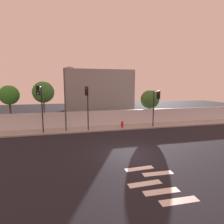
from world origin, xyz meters
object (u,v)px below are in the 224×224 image
traffic_light_left (156,101)px  roadside_tree_midleft (43,92)px  traffic_light_center (87,99)px  street_lamp_curbside (66,94)px  traffic_light_right (40,99)px  fire_hydrant (122,124)px  roadside_tree_leftmost (9,95)px  roadside_tree_midright (150,99)px

traffic_light_left → roadside_tree_midleft: size_ratio=0.78×
traffic_light_center → roadside_tree_midleft: 5.78m
traffic_light_left → street_lamp_curbside: 10.03m
traffic_light_right → traffic_light_center: bearing=-0.6°
traffic_light_right → street_lamp_curbside: size_ratio=0.73×
traffic_light_right → fire_hydrant: (8.71, 0.75, -3.08)m
traffic_light_left → traffic_light_right: bearing=179.1°
traffic_light_right → roadside_tree_midleft: (-0.03, 3.33, 0.56)m
roadside_tree_leftmost → roadside_tree_midleft: size_ratio=0.92×
street_lamp_curbside → fire_hydrant: size_ratio=8.30×
traffic_light_left → roadside_tree_midleft: bearing=164.3°
traffic_light_left → roadside_tree_leftmost: roadside_tree_leftmost is taller
traffic_light_center → traffic_light_right: 4.63m
traffic_light_center → roadside_tree_midleft: roadside_tree_midleft is taller
roadside_tree_leftmost → roadside_tree_midright: (16.96, -0.00, -0.77)m
traffic_light_left → street_lamp_curbside: street_lamp_curbside is taller
traffic_light_center → street_lamp_curbside: (-2.16, 0.50, 0.50)m
traffic_light_right → street_lamp_curbside: street_lamp_curbside is taller
fire_hydrant → roadside_tree_midright: bearing=29.1°
traffic_light_left → traffic_light_right: (-12.45, 0.19, 0.38)m
street_lamp_curbside → roadside_tree_midright: 11.29m
roadside_tree_midright → roadside_tree_midleft: bearing=180.0°
fire_hydrant → street_lamp_curbside: bearing=-177.3°
traffic_light_right → roadside_tree_midleft: roadside_tree_midleft is taller
roadside_tree_midright → traffic_light_right: bearing=-166.0°
fire_hydrant → roadside_tree_midleft: (-8.74, 2.58, 3.65)m
traffic_light_center → roadside_tree_leftmost: bearing=157.7°
traffic_light_right → street_lamp_curbside: 2.55m
traffic_light_right → roadside_tree_leftmost: roadside_tree_leftmost is taller
traffic_light_left → roadside_tree_leftmost: size_ratio=0.85×
traffic_light_right → traffic_light_left: bearing=-0.9°
traffic_light_left → roadside_tree_leftmost: 16.46m
traffic_light_center → roadside_tree_midright: size_ratio=1.08×
traffic_light_right → street_lamp_curbside: (2.47, 0.45, 0.44)m
traffic_light_center → roadside_tree_midright: traffic_light_center is taller
street_lamp_curbside → fire_hydrant: bearing=2.7°
traffic_light_left → traffic_light_right: traffic_light_right is taller
roadside_tree_midleft → roadside_tree_midright: bearing=-0.0°
roadside_tree_midleft → fire_hydrant: bearing=-16.4°
traffic_light_center → fire_hydrant: traffic_light_center is taller
traffic_light_left → roadside_tree_midright: (0.90, 3.52, -0.14)m
street_lamp_curbside → roadside_tree_midright: street_lamp_curbside is taller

